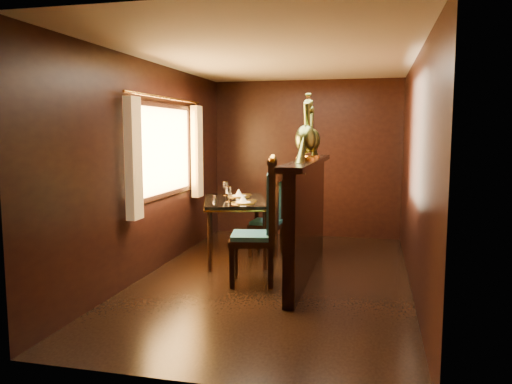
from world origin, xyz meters
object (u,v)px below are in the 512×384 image
dining_table (235,205)px  peacock_left (306,126)px  peacock_right (312,130)px  chair_left (264,217)px  chair_right (274,210)px

dining_table → peacock_left: 1.62m
peacock_right → peacock_left: bearing=-90.0°
peacock_left → dining_table: bearing=144.8°
chair_left → dining_table: bearing=111.4°
peacock_left → peacock_right: bearing=90.0°
peacock_left → peacock_right: peacock_left is taller
chair_left → chair_right: chair_left is taller
dining_table → peacock_right: 1.44m
chair_left → chair_right: size_ratio=1.19×
dining_table → chair_left: chair_left is taller
chair_right → dining_table: bearing=-143.8°
chair_left → chair_right: bearing=86.0°
dining_table → chair_left: size_ratio=1.07×
chair_right → peacock_right: 1.31m
peacock_right → chair_left: bearing=-117.2°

